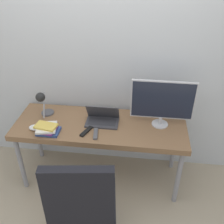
{
  "coord_description": "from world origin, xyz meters",
  "views": [
    {
      "loc": [
        0.39,
        -1.85,
        2.34
      ],
      "look_at": [
        0.13,
        0.28,
        0.94
      ],
      "focal_mm": 42.0,
      "sensor_mm": 36.0,
      "label": 1
    }
  ],
  "objects_px": {
    "desk_lamp": "(42,102)",
    "book_stack": "(47,129)",
    "monitor": "(162,102)",
    "office_chair": "(82,204)",
    "laptop": "(102,119)",
    "game_controller": "(36,128)"
  },
  "relations": [
    {
      "from": "office_chair",
      "to": "book_stack",
      "type": "xyz_separation_m",
      "value": [
        -0.49,
        0.67,
        0.2
      ]
    },
    {
      "from": "desk_lamp",
      "to": "game_controller",
      "type": "bearing_deg",
      "value": -96.06
    },
    {
      "from": "monitor",
      "to": "desk_lamp",
      "type": "relative_size",
      "value": 1.94
    },
    {
      "from": "book_stack",
      "to": "game_controller",
      "type": "relative_size",
      "value": 1.75
    },
    {
      "from": "laptop",
      "to": "game_controller",
      "type": "distance_m",
      "value": 0.68
    },
    {
      "from": "laptop",
      "to": "book_stack",
      "type": "bearing_deg",
      "value": -155.12
    },
    {
      "from": "monitor",
      "to": "office_chair",
      "type": "xyz_separation_m",
      "value": [
        -0.62,
        -0.94,
        -0.43
      ]
    },
    {
      "from": "game_controller",
      "to": "laptop",
      "type": "bearing_deg",
      "value": 17.34
    },
    {
      "from": "desk_lamp",
      "to": "book_stack",
      "type": "xyz_separation_m",
      "value": [
        0.11,
        -0.25,
        -0.16
      ]
    },
    {
      "from": "book_stack",
      "to": "desk_lamp",
      "type": "bearing_deg",
      "value": 114.65
    },
    {
      "from": "desk_lamp",
      "to": "monitor",
      "type": "bearing_deg",
      "value": 1.31
    },
    {
      "from": "desk_lamp",
      "to": "laptop",
      "type": "bearing_deg",
      "value": -0.82
    },
    {
      "from": "monitor",
      "to": "laptop",
      "type": "bearing_deg",
      "value": -176.46
    },
    {
      "from": "monitor",
      "to": "game_controller",
      "type": "bearing_deg",
      "value": -169.1
    },
    {
      "from": "desk_lamp",
      "to": "game_controller",
      "type": "distance_m",
      "value": 0.28
    },
    {
      "from": "game_controller",
      "to": "desk_lamp",
      "type": "bearing_deg",
      "value": 83.94
    },
    {
      "from": "laptop",
      "to": "book_stack",
      "type": "distance_m",
      "value": 0.56
    },
    {
      "from": "desk_lamp",
      "to": "book_stack",
      "type": "relative_size",
      "value": 1.32
    },
    {
      "from": "laptop",
      "to": "game_controller",
      "type": "height_order",
      "value": "laptop"
    },
    {
      "from": "monitor",
      "to": "office_chair",
      "type": "height_order",
      "value": "monitor"
    },
    {
      "from": "monitor",
      "to": "game_controller",
      "type": "relative_size",
      "value": 4.5
    },
    {
      "from": "desk_lamp",
      "to": "office_chair",
      "type": "xyz_separation_m",
      "value": [
        0.6,
        -0.91,
        -0.36
      ]
    }
  ]
}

